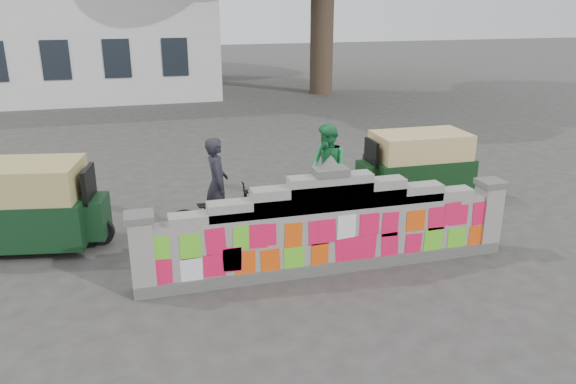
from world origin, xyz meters
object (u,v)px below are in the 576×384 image
object	(u,v)px
cyclist_rider	(218,196)
rickshaw_right	(416,163)
cyclist_bike	(218,214)
pedestrian	(328,168)
rickshaw_left	(22,205)

from	to	relation	value
cyclist_rider	rickshaw_right	world-z (taller)	cyclist_rider
cyclist_bike	rickshaw_right	distance (m)	4.97
cyclist_rider	rickshaw_right	size ratio (longest dim) A/B	0.64
cyclist_bike	cyclist_rider	distance (m)	0.36
pedestrian	rickshaw_left	distance (m)	5.99
rickshaw_right	pedestrian	bearing A→B (deg)	9.66
cyclist_bike	pedestrian	world-z (taller)	pedestrian
pedestrian	cyclist_rider	bearing A→B (deg)	-86.11
pedestrian	rickshaw_right	world-z (taller)	pedestrian
cyclist_rider	rickshaw_right	distance (m)	4.97
cyclist_rider	pedestrian	distance (m)	2.68
cyclist_rider	pedestrian	size ratio (longest dim) A/B	0.92
pedestrian	cyclist_bike	bearing A→B (deg)	-86.11
rickshaw_right	cyclist_rider	bearing A→B (deg)	15.94
cyclist_bike	rickshaw_left	bearing A→B (deg)	82.89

